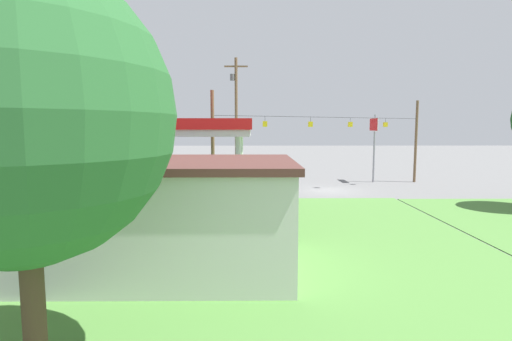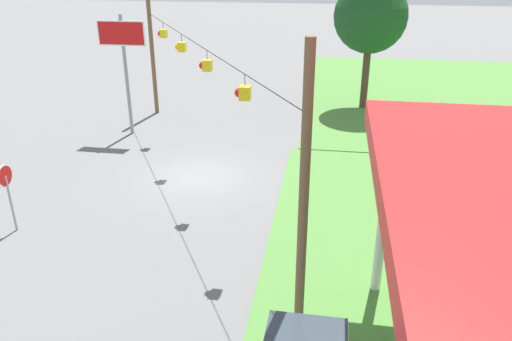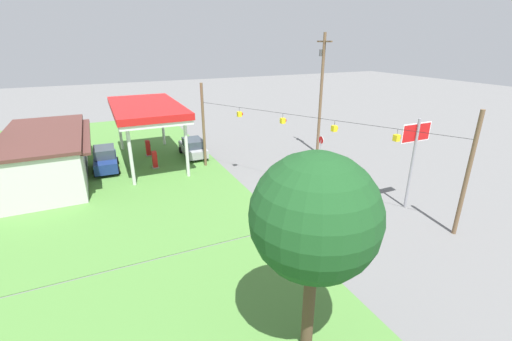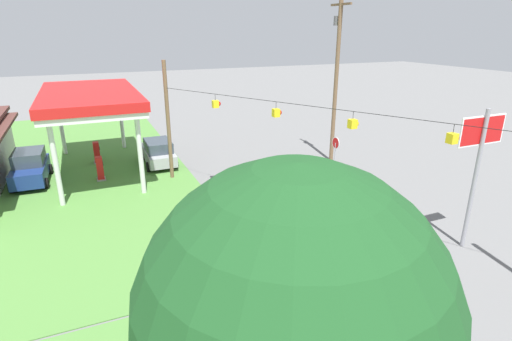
% 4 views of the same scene
% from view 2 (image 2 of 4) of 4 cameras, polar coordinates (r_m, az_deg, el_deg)
% --- Properties ---
extents(ground_plane, '(160.00, 160.00, 0.00)m').
position_cam_2_polar(ground_plane, '(21.97, -6.46, -0.73)').
color(ground_plane, slate).
extents(grass_verge_opposite_corner, '(24.00, 24.00, 0.04)m').
position_cam_2_polar(grass_verge_opposite_corner, '(37.87, 24.90, 7.78)').
color(grass_verge_opposite_corner, '#4C7F38').
rests_on(grass_verge_opposite_corner, ground).
extents(stop_sign_roadside, '(0.80, 0.08, 2.50)m').
position_cam_2_polar(stop_sign_roadside, '(18.96, -26.60, -1.35)').
color(stop_sign_roadside, '#99999E').
rests_on(stop_sign_roadside, ground).
extents(stop_sign_overhead, '(0.22, 2.47, 6.22)m').
position_cam_2_polar(stop_sign_overhead, '(26.81, -14.95, 13.27)').
color(stop_sign_overhead, gray).
rests_on(stop_sign_overhead, ground).
extents(signal_span_gantry, '(17.90, 10.24, 7.48)m').
position_cam_2_polar(signal_span_gantry, '(20.62, -7.02, 9.71)').
color(signal_span_gantry, brown).
rests_on(signal_span_gantry, ground).
extents(tree_west_verge, '(4.34, 4.34, 7.73)m').
position_cam_2_polar(tree_west_verge, '(31.43, 12.97, 16.77)').
color(tree_west_verge, '#4C3828').
rests_on(tree_west_verge, ground).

